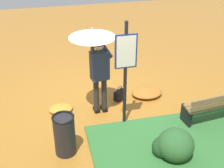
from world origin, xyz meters
TOP-DOWN VIEW (x-y plane):
  - ground_plane at (0.00, 0.00)m, footprint 18.00×18.00m
  - person_with_umbrella at (0.11, 0.26)m, footprint 0.96×0.96m
  - info_sign_post at (-0.38, 0.80)m, footprint 0.44×0.07m
  - handbag at (-0.53, -0.16)m, footprint 0.33×0.29m
  - park_bench at (-2.29, 1.20)m, footprint 1.40×0.53m
  - trash_bin at (0.95, 1.44)m, footprint 0.42×0.42m
  - shrub_cluster at (-0.97, 2.03)m, footprint 0.75×0.68m
  - leaf_pile_near_person at (0.92, 0.01)m, footprint 0.55×0.44m
  - leaf_pile_by_bench at (-1.23, -0.19)m, footprint 0.76×0.61m

SIDE VIEW (x-z plane):
  - ground_plane at x=0.00m, z-range 0.00..0.00m
  - leaf_pile_near_person at x=0.92m, z-range 0.00..0.12m
  - leaf_pile_by_bench at x=-1.23m, z-range 0.00..0.17m
  - handbag at x=-0.53m, z-range -0.06..0.31m
  - shrub_cluster at x=-0.97m, z-range -0.02..0.59m
  - park_bench at x=-2.29m, z-range 0.03..0.78m
  - trash_bin at x=0.95m, z-range 0.00..0.84m
  - info_sign_post at x=-0.38m, z-range 0.29..2.59m
  - person_with_umbrella at x=0.11m, z-range 0.53..2.57m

